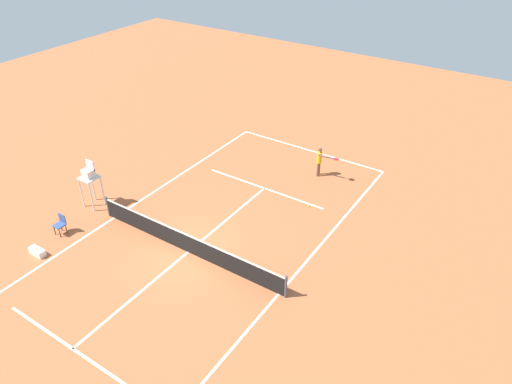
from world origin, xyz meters
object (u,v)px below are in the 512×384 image
(tennis_ball, at_px, (309,206))
(equipment_bag, at_px, (37,252))
(player_serving, at_px, (320,159))
(courtside_chair_near, at_px, (60,223))
(umpire_chair, at_px, (89,177))

(tennis_ball, bearing_deg, equipment_bag, 50.09)
(player_serving, xyz_separation_m, courtside_chair_near, (7.35, 10.86, -0.46))
(player_serving, distance_m, umpire_chair, 11.63)
(tennis_ball, xyz_separation_m, equipment_bag, (7.94, 9.50, 0.12))
(tennis_ball, bearing_deg, player_serving, -72.13)
(tennis_ball, height_order, equipment_bag, equipment_bag)
(tennis_ball, height_order, umpire_chair, umpire_chair)
(umpire_chair, relative_size, courtside_chair_near, 2.54)
(tennis_ball, relative_size, umpire_chair, 0.03)
(courtside_chair_near, bearing_deg, equipment_bag, 102.69)
(tennis_ball, bearing_deg, umpire_chair, 32.57)
(tennis_ball, xyz_separation_m, courtside_chair_near, (8.29, 7.95, 0.50))
(player_serving, xyz_separation_m, umpire_chair, (7.87, 8.54, 0.61))
(player_serving, distance_m, courtside_chair_near, 13.12)
(player_serving, distance_m, equipment_bag, 14.27)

